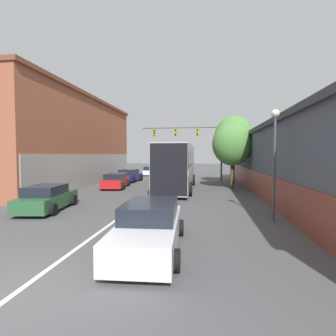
{
  "coord_description": "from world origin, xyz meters",
  "views": [
    {
      "loc": [
        3.89,
        -4.66,
        2.87
      ],
      "look_at": [
        1.12,
        14.49,
        1.89
      ],
      "focal_mm": 28.0,
      "sensor_mm": 36.0,
      "label": 1
    }
  ],
  "objects_px": {
    "bus": "(177,165)",
    "street_lamp": "(275,153)",
    "hatchback_foreground": "(150,227)",
    "parked_car_left_far": "(47,198)",
    "traffic_signal_gantry": "(194,139)",
    "street_tree_near": "(234,137)",
    "parked_car_left_distant": "(129,176)",
    "parked_car_left_near": "(150,171)",
    "parked_car_left_mid": "(116,181)",
    "street_tree_far": "(232,144)"
  },
  "relations": [
    {
      "from": "parked_car_left_near",
      "to": "parked_car_left_mid",
      "type": "relative_size",
      "value": 0.95
    },
    {
      "from": "parked_car_left_far",
      "to": "parked_car_left_distant",
      "type": "bearing_deg",
      "value": -7.96
    },
    {
      "from": "parked_car_left_distant",
      "to": "street_tree_far",
      "type": "height_order",
      "value": "street_tree_far"
    },
    {
      "from": "hatchback_foreground",
      "to": "parked_car_left_distant",
      "type": "distance_m",
      "value": 20.17
    },
    {
      "from": "parked_car_left_mid",
      "to": "street_tree_far",
      "type": "height_order",
      "value": "street_tree_far"
    },
    {
      "from": "street_tree_near",
      "to": "bus",
      "type": "bearing_deg",
      "value": -136.56
    },
    {
      "from": "parked_car_left_near",
      "to": "street_lamp",
      "type": "relative_size",
      "value": 0.92
    },
    {
      "from": "hatchback_foreground",
      "to": "parked_car_left_far",
      "type": "height_order",
      "value": "hatchback_foreground"
    },
    {
      "from": "parked_car_left_far",
      "to": "street_tree_near",
      "type": "height_order",
      "value": "street_tree_near"
    },
    {
      "from": "parked_car_left_near",
      "to": "parked_car_left_mid",
      "type": "bearing_deg",
      "value": 174.14
    },
    {
      "from": "bus",
      "to": "street_lamp",
      "type": "xyz_separation_m",
      "value": [
        5.25,
        -9.72,
        0.88
      ]
    },
    {
      "from": "hatchback_foreground",
      "to": "parked_car_left_far",
      "type": "distance_m",
      "value": 7.93
    },
    {
      "from": "hatchback_foreground",
      "to": "street_lamp",
      "type": "distance_m",
      "value": 6.44
    },
    {
      "from": "parked_car_left_near",
      "to": "parked_car_left_distant",
      "type": "xyz_separation_m",
      "value": [
        -0.29,
        -9.13,
        0.05
      ]
    },
    {
      "from": "hatchback_foreground",
      "to": "parked_car_left_mid",
      "type": "bearing_deg",
      "value": 20.05
    },
    {
      "from": "traffic_signal_gantry",
      "to": "street_lamp",
      "type": "bearing_deg",
      "value": -76.23
    },
    {
      "from": "street_lamp",
      "to": "parked_car_left_mid",
      "type": "bearing_deg",
      "value": 136.41
    },
    {
      "from": "parked_car_left_mid",
      "to": "traffic_signal_gantry",
      "type": "bearing_deg",
      "value": -49.64
    },
    {
      "from": "parked_car_left_distant",
      "to": "traffic_signal_gantry",
      "type": "relative_size",
      "value": 0.47
    },
    {
      "from": "hatchback_foreground",
      "to": "street_tree_near",
      "type": "distance_m",
      "value": 19.33
    },
    {
      "from": "hatchback_foreground",
      "to": "parked_car_left_far",
      "type": "relative_size",
      "value": 1.09
    },
    {
      "from": "parked_car_left_far",
      "to": "street_tree_far",
      "type": "relative_size",
      "value": 0.78
    },
    {
      "from": "parked_car_left_distant",
      "to": "street_tree_near",
      "type": "bearing_deg",
      "value": -89.85
    },
    {
      "from": "parked_car_left_distant",
      "to": "traffic_signal_gantry",
      "type": "height_order",
      "value": "traffic_signal_gantry"
    },
    {
      "from": "hatchback_foreground",
      "to": "traffic_signal_gantry",
      "type": "distance_m",
      "value": 21.48
    },
    {
      "from": "hatchback_foreground",
      "to": "parked_car_left_near",
      "type": "distance_m",
      "value": 28.91
    },
    {
      "from": "street_tree_near",
      "to": "parked_car_left_far",
      "type": "bearing_deg",
      "value": -128.05
    },
    {
      "from": "hatchback_foreground",
      "to": "parked_car_left_far",
      "type": "bearing_deg",
      "value": 50.66
    },
    {
      "from": "parked_car_left_mid",
      "to": "traffic_signal_gantry",
      "type": "xyz_separation_m",
      "value": [
        6.4,
        7.08,
        4.0
      ]
    },
    {
      "from": "traffic_signal_gantry",
      "to": "parked_car_left_distant",
      "type": "bearing_deg",
      "value": -163.63
    },
    {
      "from": "parked_car_left_near",
      "to": "parked_car_left_mid",
      "type": "distance_m",
      "value": 14.23
    },
    {
      "from": "traffic_signal_gantry",
      "to": "street_tree_far",
      "type": "height_order",
      "value": "traffic_signal_gantry"
    },
    {
      "from": "parked_car_left_far",
      "to": "street_lamp",
      "type": "relative_size",
      "value": 0.91
    },
    {
      "from": "bus",
      "to": "parked_car_left_near",
      "type": "distance_m",
      "value": 15.64
    },
    {
      "from": "hatchback_foreground",
      "to": "parked_car_left_far",
      "type": "xyz_separation_m",
      "value": [
        -6.41,
        4.67,
        -0.04
      ]
    },
    {
      "from": "traffic_signal_gantry",
      "to": "street_lamp",
      "type": "relative_size",
      "value": 1.83
    },
    {
      "from": "parked_car_left_mid",
      "to": "street_lamp",
      "type": "height_order",
      "value": "street_lamp"
    },
    {
      "from": "street_tree_near",
      "to": "traffic_signal_gantry",
      "type": "bearing_deg",
      "value": 146.06
    },
    {
      "from": "parked_car_left_distant",
      "to": "parked_car_left_near",
      "type": "bearing_deg",
      "value": 2.16
    },
    {
      "from": "parked_car_left_far",
      "to": "street_tree_far",
      "type": "height_order",
      "value": "street_tree_far"
    },
    {
      "from": "street_tree_far",
      "to": "traffic_signal_gantry",
      "type": "bearing_deg",
      "value": 118.93
    },
    {
      "from": "hatchback_foreground",
      "to": "bus",
      "type": "bearing_deg",
      "value": -0.39
    },
    {
      "from": "street_tree_near",
      "to": "street_tree_far",
      "type": "distance_m",
      "value": 3.76
    },
    {
      "from": "traffic_signal_gantry",
      "to": "street_tree_near",
      "type": "height_order",
      "value": "street_tree_near"
    },
    {
      "from": "parked_car_left_far",
      "to": "street_lamp",
      "type": "distance_m",
      "value": 11.24
    },
    {
      "from": "parked_car_left_far",
      "to": "street_tree_far",
      "type": "xyz_separation_m",
      "value": [
        10.26,
        10.11,
        3.14
      ]
    },
    {
      "from": "street_lamp",
      "to": "street_tree_far",
      "type": "bearing_deg",
      "value": 93.74
    },
    {
      "from": "hatchback_foreground",
      "to": "parked_car_left_distant",
      "type": "height_order",
      "value": "hatchback_foreground"
    },
    {
      "from": "parked_car_left_far",
      "to": "parked_car_left_mid",
      "type": "bearing_deg",
      "value": -10.01
    },
    {
      "from": "parked_car_left_near",
      "to": "parked_car_left_distant",
      "type": "height_order",
      "value": "parked_car_left_distant"
    }
  ]
}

